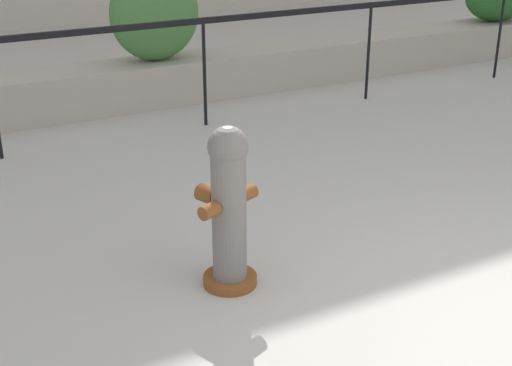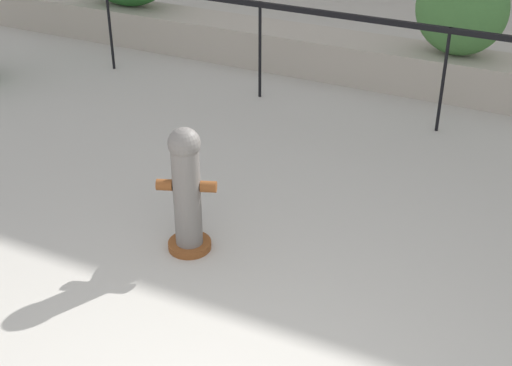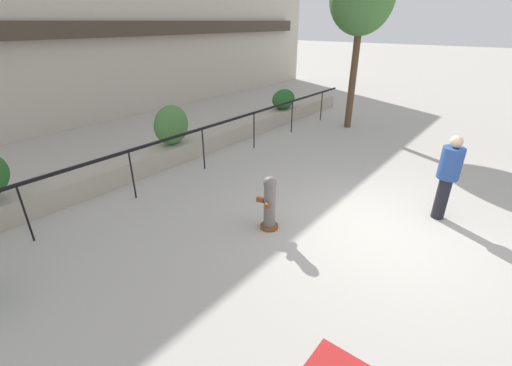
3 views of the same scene
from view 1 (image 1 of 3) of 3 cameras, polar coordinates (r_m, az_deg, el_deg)
planter_wall_low at (r=8.68m, az=-7.15°, el=8.20°), size 18.00×0.70×0.50m
fence_railing_segment at (r=7.53m, az=-4.24°, el=12.05°), size 15.00×0.05×1.15m
hedge_bush_1 at (r=8.48m, az=-8.12°, el=13.30°), size 1.07×0.64×1.09m
fire_hydrant at (r=4.46m, az=-2.22°, el=-1.91°), size 0.47×0.48×1.08m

